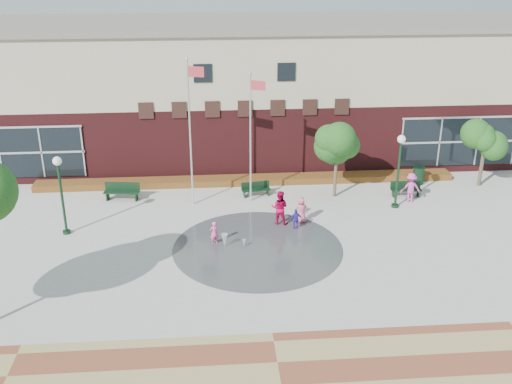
{
  "coord_description": "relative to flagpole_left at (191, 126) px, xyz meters",
  "views": [
    {
      "loc": [
        -2.16,
        -23.14,
        14.04
      ],
      "look_at": [
        0.0,
        4.0,
        2.6
      ],
      "focal_mm": 42.0,
      "sensor_mm": 36.0,
      "label": 1
    }
  ],
  "objects": [
    {
      "name": "flagpole_left",
      "position": [
        0.0,
        0.0,
        0.0
      ],
      "size": [
        0.96,
        0.34,
        8.42
      ],
      "rotation": [
        0.0,
        0.0,
        -0.28
      ],
      "color": "silver",
      "rests_on": "ground"
    },
    {
      "name": "lamp_left",
      "position": [
        -6.53,
        -3.24,
        -2.06
      ],
      "size": [
        0.45,
        0.45,
        4.23
      ],
      "color": "black",
      "rests_on": "ground"
    },
    {
      "name": "lamp_right",
      "position": [
        11.45,
        -1.32,
        -2.02
      ],
      "size": [
        0.45,
        0.45,
        4.3
      ],
      "color": "black",
      "rests_on": "ground"
    },
    {
      "name": "bench_left",
      "position": [
        -4.2,
        0.97,
        -4.36
      ],
      "size": [
        2.11,
        0.84,
        1.03
      ],
      "rotation": [
        0.0,
        0.0,
        -0.13
      ],
      "color": "black",
      "rests_on": "ground"
    },
    {
      "name": "ground",
      "position": [
        3.23,
        -8.62,
        -4.69
      ],
      "size": [
        120.0,
        120.0,
        0.0
      ],
      "primitive_type": "plane",
      "color": "#666056",
      "rests_on": "ground"
    },
    {
      "name": "tree_small_right",
      "position": [
        17.61,
        1.49,
        -1.67
      ],
      "size": [
        2.42,
        2.42,
        4.14
      ],
      "color": "#423729",
      "rests_on": "ground"
    },
    {
      "name": "trash_can",
      "position": [
        13.9,
        2.03,
        -4.08
      ],
      "size": [
        0.73,
        0.73,
        1.2
      ],
      "color": "black",
      "rests_on": "ground"
    },
    {
      "name": "tree_mid",
      "position": [
        8.31,
        0.5,
        -1.29
      ],
      "size": [
        2.77,
        2.77,
        4.67
      ],
      "color": "#423729",
      "rests_on": "ground"
    },
    {
      "name": "child_splash",
      "position": [
        1.1,
        -5.01,
        -4.07
      ],
      "size": [
        0.53,
        0.45,
        1.24
      ],
      "primitive_type": "imported",
      "rotation": [
        0.0,
        0.0,
        3.54
      ],
      "color": "#F25A9C",
      "rests_on": "ground"
    },
    {
      "name": "water_jet_b",
      "position": [
        2.56,
        -5.49,
        -4.69
      ],
      "size": [
        0.18,
        0.18,
        0.4
      ],
      "primitive_type": "cone",
      "rotation": [
        3.14,
        0.0,
        0.0
      ],
      "color": "white",
      "rests_on": "ground"
    },
    {
      "name": "bench_mid",
      "position": [
        3.67,
        0.93,
        -4.41
      ],
      "size": [
        1.76,
        0.73,
        0.86
      ],
      "rotation": [
        0.0,
        0.0,
        0.15
      ],
      "color": "black",
      "rests_on": "ground"
    },
    {
      "name": "flagpole_right",
      "position": [
        3.34,
        0.2,
        -0.47
      ],
      "size": [
        0.87,
        0.43,
        7.56
      ],
      "rotation": [
        0.0,
        0.0,
        -0.41
      ],
      "color": "silver",
      "rests_on": "ground"
    },
    {
      "name": "adult_pink",
      "position": [
        5.81,
        -2.85,
        -3.97
      ],
      "size": [
        0.72,
        0.48,
        1.44
      ],
      "primitive_type": "imported",
      "rotation": [
        0.0,
        0.0,
        3.1
      ],
      "color": "#E05A7A",
      "rests_on": "ground"
    },
    {
      "name": "flower_bed",
      "position": [
        3.23,
        2.98,
        -4.69
      ],
      "size": [
        26.0,
        1.2,
        0.4
      ],
      "primitive_type": "cube",
      "color": "#9E1B12",
      "rests_on": "ground"
    },
    {
      "name": "person_bench",
      "position": [
        12.51,
        -0.62,
        -3.8
      ],
      "size": [
        1.17,
        0.7,
        1.77
      ],
      "primitive_type": "imported",
      "rotation": [
        0.0,
        0.0,
        3.1
      ],
      "color": "#CC44A2",
      "rests_on": "ground"
    },
    {
      "name": "child_blue",
      "position": [
        5.4,
        -3.67,
        -4.11
      ],
      "size": [
        0.68,
        0.3,
        1.15
      ],
      "primitive_type": "imported",
      "rotation": [
        0.0,
        0.0,
        3.11
      ],
      "color": "#352AAC",
      "rests_on": "ground"
    },
    {
      "name": "bench_right",
      "position": [
        12.53,
        0.17,
        -4.4
      ],
      "size": [
        1.83,
        0.62,
        0.91
      ],
      "rotation": [
        0.0,
        0.0,
        -0.06
      ],
      "color": "black",
      "rests_on": "ground"
    },
    {
      "name": "adult_red",
      "position": [
        4.62,
        -2.97,
        -3.73
      ],
      "size": [
        1.1,
        0.96,
        1.91
      ],
      "primitive_type": "imported",
      "rotation": [
        0.0,
        0.0,
        2.85
      ],
      "color": "#B6063A",
      "rests_on": "ground"
    },
    {
      "name": "plaza_concrete",
      "position": [
        3.23,
        -4.62,
        -4.69
      ],
      "size": [
        46.0,
        18.0,
        0.01
      ],
      "primitive_type": "cube",
      "color": "#A8A8A0",
      "rests_on": "ground"
    },
    {
      "name": "water_jet_a",
      "position": [
        1.61,
        -5.38,
        -4.69
      ],
      "size": [
        0.35,
        0.35,
        0.68
      ],
      "primitive_type": "cone",
      "rotation": [
        3.14,
        0.0,
        0.0
      ],
      "color": "white",
      "rests_on": "ground"
    },
    {
      "name": "library_building",
      "position": [
        3.23,
        8.86,
        -0.05
      ],
      "size": [
        44.4,
        10.4,
        9.2
      ],
      "color": "#4B171A",
      "rests_on": "ground"
    },
    {
      "name": "splash_pad",
      "position": [
        3.23,
        -5.62,
        -4.69
      ],
      "size": [
        8.4,
        8.4,
        0.01
      ],
      "primitive_type": "cylinder",
      "color": "#383A3D",
      "rests_on": "ground"
    }
  ]
}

